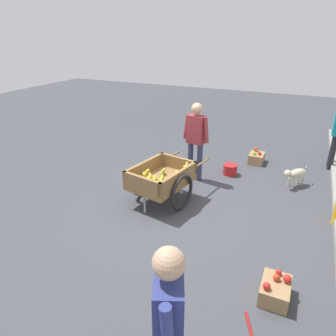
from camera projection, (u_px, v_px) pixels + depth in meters
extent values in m
plane|color=#3D3F44|center=(173.00, 211.00, 5.34)|extent=(24.00, 24.00, 0.00)
cube|color=olive|center=(161.00, 181.00, 5.48)|extent=(1.23, 1.00, 0.10)
cube|color=olive|center=(142.00, 184.00, 5.03)|extent=(0.21, 0.80, 0.24)
cube|color=olive|center=(178.00, 163.00, 5.80)|extent=(0.21, 0.80, 0.24)
cube|color=olive|center=(179.00, 178.00, 5.22)|extent=(1.09, 0.27, 0.24)
cube|color=olive|center=(145.00, 168.00, 5.61)|extent=(1.09, 0.27, 0.24)
torus|color=black|center=(182.00, 192.00, 5.28)|extent=(0.64, 0.18, 0.64)
torus|color=black|center=(142.00, 179.00, 5.75)|extent=(0.64, 0.18, 0.64)
cylinder|color=#9E9EA8|center=(161.00, 185.00, 5.52)|extent=(0.21, 0.87, 0.04)
cylinder|color=olive|center=(202.00, 163.00, 5.85)|extent=(0.55, 0.14, 0.04)
cylinder|color=olive|center=(172.00, 155.00, 6.21)|extent=(0.55, 0.14, 0.04)
cylinder|color=#9E9EA8|center=(145.00, 203.00, 5.23)|extent=(0.04, 0.04, 0.35)
ellipsoid|color=gold|center=(150.00, 178.00, 5.24)|extent=(0.18, 0.12, 0.14)
ellipsoid|color=gold|center=(150.00, 178.00, 5.22)|extent=(0.18, 0.13, 0.08)
ellipsoid|color=gold|center=(150.00, 178.00, 5.20)|extent=(0.19, 0.07, 0.08)
ellipsoid|color=gold|center=(149.00, 178.00, 5.18)|extent=(0.17, 0.07, 0.15)
ellipsoid|color=gold|center=(147.00, 182.00, 5.17)|extent=(0.17, 0.05, 0.15)
ellipsoid|color=gold|center=(146.00, 182.00, 5.15)|extent=(0.19, 0.05, 0.09)
ellipsoid|color=gold|center=(146.00, 182.00, 5.13)|extent=(0.19, 0.05, 0.08)
ellipsoid|color=gold|center=(145.00, 182.00, 5.11)|extent=(0.17, 0.11, 0.15)
ellipsoid|color=gold|center=(163.00, 172.00, 5.60)|extent=(0.18, 0.07, 0.14)
ellipsoid|color=gold|center=(163.00, 172.00, 5.57)|extent=(0.18, 0.06, 0.05)
ellipsoid|color=gold|center=(163.00, 172.00, 5.55)|extent=(0.18, 0.05, 0.12)
ellipsoid|color=gold|center=(176.00, 174.00, 5.44)|extent=(0.18, 0.07, 0.13)
ellipsoid|color=gold|center=(176.00, 174.00, 5.43)|extent=(0.19, 0.08, 0.08)
ellipsoid|color=gold|center=(176.00, 174.00, 5.41)|extent=(0.19, 0.06, 0.08)
ellipsoid|color=gold|center=(176.00, 174.00, 5.39)|extent=(0.17, 0.10, 0.15)
ellipsoid|color=gold|center=(186.00, 167.00, 5.53)|extent=(0.18, 0.13, 0.13)
ellipsoid|color=gold|center=(186.00, 167.00, 5.52)|extent=(0.19, 0.08, 0.10)
ellipsoid|color=gold|center=(186.00, 167.00, 5.50)|extent=(0.18, 0.07, 0.05)
ellipsoid|color=gold|center=(186.00, 166.00, 5.49)|extent=(0.19, 0.09, 0.11)
ellipsoid|color=gold|center=(186.00, 166.00, 5.47)|extent=(0.17, 0.05, 0.14)
ellipsoid|color=gold|center=(146.00, 173.00, 5.37)|extent=(0.17, 0.14, 0.13)
ellipsoid|color=gold|center=(146.00, 173.00, 5.35)|extent=(0.19, 0.05, 0.10)
ellipsoid|color=gold|center=(146.00, 173.00, 5.34)|extent=(0.19, 0.08, 0.05)
ellipsoid|color=gold|center=(146.00, 173.00, 5.32)|extent=(0.19, 0.11, 0.10)
ellipsoid|color=gold|center=(146.00, 173.00, 5.30)|extent=(0.16, 0.12, 0.15)
ellipsoid|color=gold|center=(155.00, 180.00, 5.22)|extent=(0.19, 0.08, 0.13)
ellipsoid|color=gold|center=(154.00, 179.00, 5.20)|extent=(0.19, 0.10, 0.05)
ellipsoid|color=gold|center=(154.00, 179.00, 5.18)|extent=(0.18, 0.07, 0.14)
ellipsoid|color=gold|center=(144.00, 178.00, 5.41)|extent=(0.18, 0.13, 0.13)
ellipsoid|color=gold|center=(143.00, 178.00, 5.38)|extent=(0.18, 0.06, 0.05)
ellipsoid|color=gold|center=(143.00, 178.00, 5.36)|extent=(0.18, 0.08, 0.14)
ellipsoid|color=gold|center=(162.00, 180.00, 5.13)|extent=(0.17, 0.13, 0.15)
ellipsoid|color=gold|center=(162.00, 180.00, 5.12)|extent=(0.19, 0.06, 0.10)
ellipsoid|color=gold|center=(162.00, 180.00, 5.10)|extent=(0.18, 0.06, 0.05)
ellipsoid|color=gold|center=(161.00, 180.00, 5.09)|extent=(0.19, 0.10, 0.09)
ellipsoid|color=gold|center=(161.00, 180.00, 5.07)|extent=(0.18, 0.08, 0.15)
ellipsoid|color=gold|center=(157.00, 184.00, 5.06)|extent=(0.18, 0.05, 0.13)
ellipsoid|color=gold|center=(157.00, 184.00, 5.04)|extent=(0.19, 0.07, 0.08)
ellipsoid|color=gold|center=(156.00, 184.00, 5.02)|extent=(0.18, 0.14, 0.08)
ellipsoid|color=gold|center=(156.00, 183.00, 5.00)|extent=(0.18, 0.13, 0.13)
cylinder|color=#333851|center=(200.00, 162.00, 6.28)|extent=(0.11, 0.11, 0.79)
cylinder|color=#333851|center=(190.00, 160.00, 6.40)|extent=(0.11, 0.11, 0.79)
cube|color=maroon|center=(196.00, 130.00, 6.06)|extent=(0.26, 0.37, 0.56)
sphere|color=tan|center=(197.00, 108.00, 5.90)|extent=(0.21, 0.21, 0.21)
cylinder|color=maroon|center=(206.00, 130.00, 5.94)|extent=(0.08, 0.13, 0.51)
cylinder|color=maroon|center=(187.00, 126.00, 6.17)|extent=(0.08, 0.14, 0.51)
cube|color=navy|center=(169.00, 312.00, 2.12)|extent=(0.39, 0.32, 0.57)
sphere|color=tan|center=(169.00, 263.00, 1.95)|extent=(0.22, 0.22, 0.22)
cylinder|color=navy|center=(169.00, 284.00, 2.31)|extent=(0.08, 0.11, 0.52)
ellipsoid|color=beige|center=(297.00, 173.00, 6.09)|extent=(0.46, 0.41, 0.18)
sphere|color=beige|center=(288.00, 173.00, 5.95)|extent=(0.14, 0.14, 0.14)
cylinder|color=beige|center=(307.00, 169.00, 6.20)|extent=(0.10, 0.08, 0.12)
cylinder|color=beige|center=(293.00, 184.00, 6.07)|extent=(0.04, 0.04, 0.18)
cylinder|color=beige|center=(289.00, 182.00, 6.15)|extent=(0.04, 0.04, 0.18)
cylinder|color=beige|center=(302.00, 181.00, 6.18)|extent=(0.04, 0.04, 0.18)
cylinder|color=beige|center=(298.00, 179.00, 6.27)|extent=(0.04, 0.04, 0.18)
cylinder|color=#B21E1E|center=(230.00, 170.00, 6.65)|extent=(0.29, 0.29, 0.22)
cube|color=#99754C|center=(256.00, 158.00, 7.24)|extent=(0.44, 0.32, 0.22)
sphere|color=red|center=(260.00, 153.00, 7.11)|extent=(0.08, 0.08, 0.08)
sphere|color=#99BF33|center=(256.00, 150.00, 7.31)|extent=(0.08, 0.08, 0.08)
sphere|color=red|center=(256.00, 149.00, 7.32)|extent=(0.10, 0.10, 0.10)
sphere|color=#99BF33|center=(255.00, 153.00, 7.12)|extent=(0.08, 0.08, 0.08)
cube|color=#99754C|center=(275.00, 291.00, 3.57)|extent=(0.44, 0.32, 0.22)
sphere|color=red|center=(287.00, 279.00, 3.52)|extent=(0.09, 0.09, 0.09)
sphere|color=red|center=(267.00, 286.00, 3.43)|extent=(0.09, 0.09, 0.09)
sphere|color=#B23319|center=(277.00, 277.00, 3.55)|extent=(0.08, 0.08, 0.08)
sphere|color=red|center=(279.00, 272.00, 3.63)|extent=(0.07, 0.07, 0.07)
cylinder|color=black|center=(332.00, 150.00, 6.97)|extent=(0.11, 0.11, 0.78)
cylinder|color=black|center=(333.00, 153.00, 6.78)|extent=(0.11, 0.11, 0.78)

